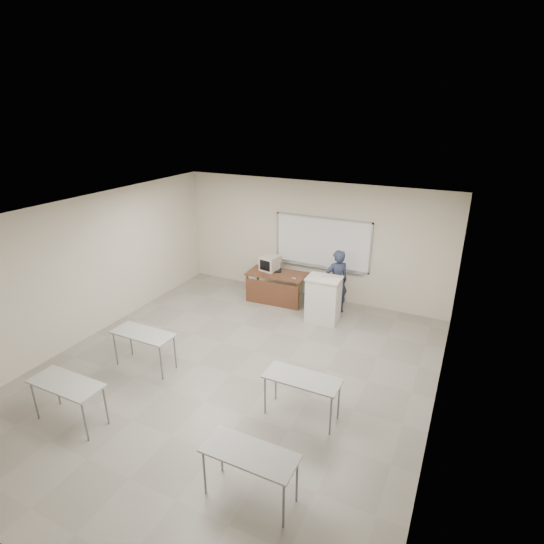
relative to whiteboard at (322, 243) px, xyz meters
The scene contains 10 objects.
floor 4.25m from the whiteboard, 94.32° to the right, with size 7.00×8.00×0.01m, color gray.
whiteboard is the anchor object (origin of this frame).
student_desks 5.39m from the whiteboard, 93.23° to the right, with size 4.40×2.20×0.73m.
instructor_desk 1.53m from the whiteboard, 140.03° to the right, with size 1.49×0.74×0.75m.
podium 1.61m from the whiteboard, 67.55° to the right, with size 0.77×0.56×1.08m.
crt_monitor 1.41m from the whiteboard, 155.31° to the right, with size 0.41×0.46×0.39m.
laptop 1.34m from the whiteboard, 153.48° to the right, with size 0.31×0.28×0.23m.
mouse 1.18m from the whiteboard, 113.67° to the right, with size 0.11×0.07×0.04m, color #9C9DA2.
keyboard 1.36m from the whiteboard, 60.09° to the right, with size 0.48×0.16×0.03m, color beige.
presenter 1.14m from the whiteboard, 46.25° to the right, with size 0.58×0.38×1.58m, color black.
Camera 1 is at (3.60, -5.68, 4.66)m, focal length 28.00 mm.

